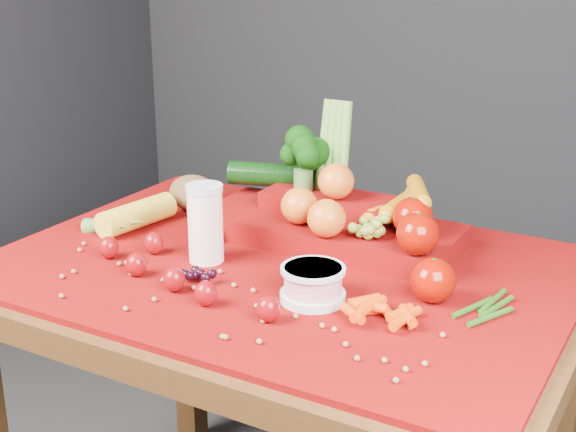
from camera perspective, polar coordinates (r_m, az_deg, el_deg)
The scene contains 12 objects.
table at distance 1.55m, azimuth -0.37°, elevation -7.05°, with size 1.10×0.80×0.75m.
red_cloth at distance 1.50m, azimuth -0.38°, elevation -3.60°, with size 1.05×0.75×0.01m, color #710307.
milk_glass at distance 1.50m, azimuth -5.90°, elevation -0.32°, with size 0.07×0.07×0.15m.
yogurt_bowl at distance 1.34m, azimuth 1.79°, elevation -4.76°, with size 0.11×0.11×0.06m.
strawberry_scatter at distance 1.45m, azimuth -7.88°, elevation -3.37°, with size 0.44×0.28×0.05m.
dark_grape_cluster at distance 1.43m, azimuth -6.40°, elevation -4.22°, with size 0.06×0.05×0.03m, color black, non-canonical shape.
soybean_scatter at distance 1.35m, azimuth -4.64°, elevation -6.04°, with size 0.84×0.24×0.01m, color olive, non-canonical shape.
corn_ear at distance 1.69m, azimuth -11.74°, elevation -0.38°, with size 0.20×0.25×0.06m.
potato at distance 1.79m, azimuth -6.71°, elevation 1.62°, with size 0.12×0.09×0.08m, color brown.
baby_carrot_pile at distance 1.30m, azimuth 6.43°, elevation -6.60°, with size 0.17×0.17×0.03m, color #DC3D07, non-canonical shape.
green_bean_pile at distance 1.36m, azimuth 13.74°, elevation -6.31°, with size 0.14×0.12×0.01m, color #215012, non-canonical shape.
produce_mound at distance 1.59m, azimuth 3.67°, elevation 0.17°, with size 0.60×0.36×0.27m.
Camera 1 is at (0.69, -1.20, 1.34)m, focal length 50.00 mm.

